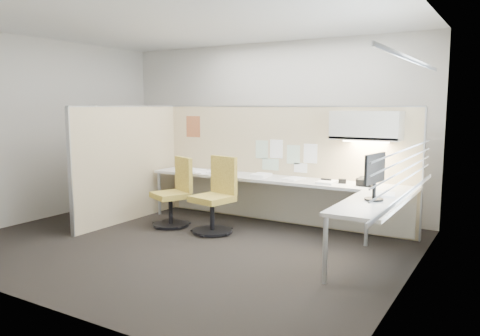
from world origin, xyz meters
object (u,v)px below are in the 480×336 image
Objects in this scene: desk at (290,190)px; monitor at (375,174)px; chair_left at (175,195)px; chair_right at (216,198)px; phone at (365,182)px.

desk is 7.73× the size of monitor.
monitor is at bearing 20.76° from chair_left.
chair_right is at bearing -148.85° from desk.
chair_left is at bearing -161.04° from desk.
desk is at bearing 42.84° from chair_right.
phone is at bearing 7.59° from desk.
phone reaches higher than desk.
chair_right is at bearing 92.30° from monitor.
chair_right is 2.03m from phone.
phone is (1.02, 0.14, 0.18)m from desk.
desk is 1.62m from monitor.
desk is 1.03m from chair_right.
chair_right reaches higher than phone.
desk is 3.82× the size of chair_right.
chair_left is at bearing -166.95° from chair_right.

